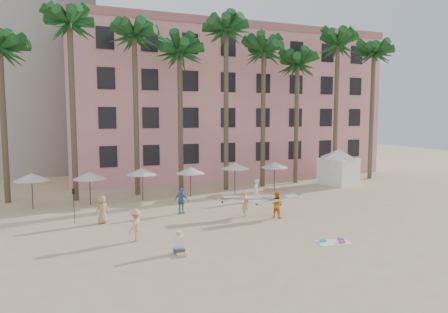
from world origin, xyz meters
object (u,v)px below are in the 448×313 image
(cabana, at_px, (339,164))
(carrier_yellow, at_px, (246,202))
(pink_hotel, at_px, (222,106))
(carrier_white, at_px, (277,203))

(cabana, bearing_deg, carrier_yellow, -148.91)
(pink_hotel, bearing_deg, carrier_yellow, -106.84)
(cabana, bearing_deg, pink_hotel, 120.28)
(cabana, xyz_separation_m, carrier_yellow, (-13.91, -8.39, -1.04))
(pink_hotel, xyz_separation_m, carrier_white, (-4.59, -22.25, -7.04))
(pink_hotel, height_order, carrier_white, pink_hotel)
(carrier_yellow, distance_m, carrier_white, 2.10)
(pink_hotel, height_order, carrier_yellow, pink_hotel)
(carrier_white, bearing_deg, pink_hotel, 78.34)
(carrier_yellow, relative_size, carrier_white, 1.02)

